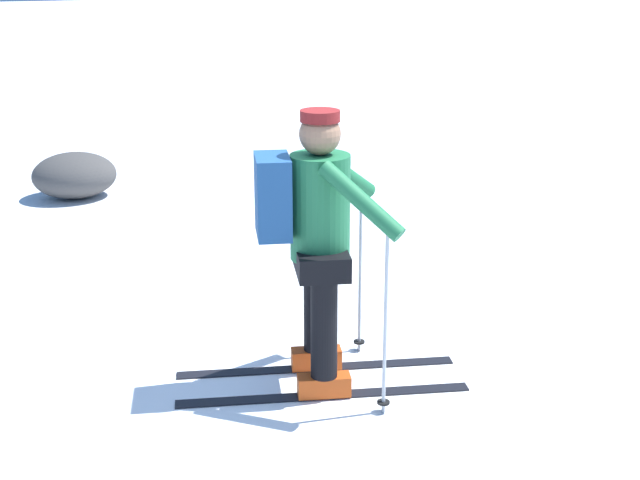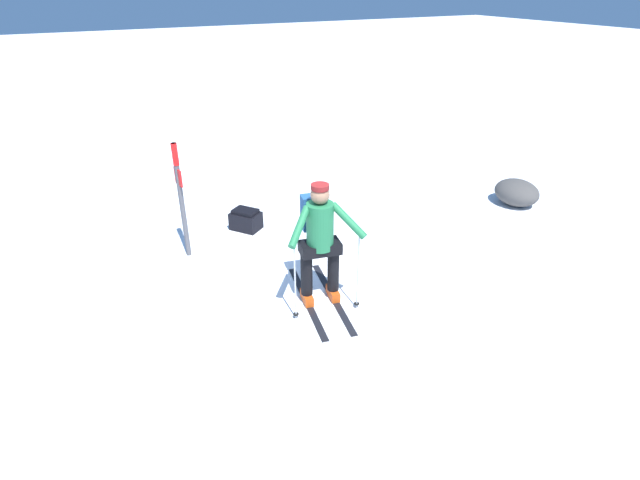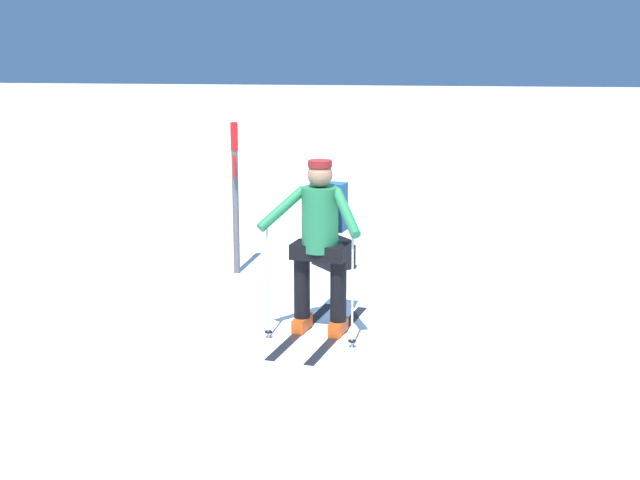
{
  "view_description": "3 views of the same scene",
  "coord_description": "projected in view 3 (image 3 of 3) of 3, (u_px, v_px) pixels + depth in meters",
  "views": [
    {
      "loc": [
        1.65,
        4.48,
        2.44
      ],
      "look_at": [
        0.15,
        0.03,
        0.88
      ],
      "focal_mm": 50.0,
      "sensor_mm": 36.0,
      "label": 1
    },
    {
      "loc": [
        -4.62,
        2.53,
        3.73
      ],
      "look_at": [
        0.15,
        0.03,
        0.88
      ],
      "focal_mm": 28.0,
      "sensor_mm": 36.0,
      "label": 2
    },
    {
      "loc": [
        -7.65,
        -0.91,
        2.71
      ],
      "look_at": [
        0.15,
        0.03,
        0.88
      ],
      "focal_mm": 50.0,
      "sensor_mm": 36.0,
      "label": 3
    }
  ],
  "objects": [
    {
      "name": "trail_marker",
      "position": [
        235.0,
        185.0,
        10.08
      ],
      "size": [
        0.24,
        0.08,
        1.74
      ],
      "color": "#4C4C51",
      "rests_on": "ground_plane"
    },
    {
      "name": "skier",
      "position": [
        321.0,
        235.0,
        8.08
      ],
      "size": [
        1.73,
        0.96,
        1.61
      ],
      "color": "black",
      "rests_on": "ground_plane"
    },
    {
      "name": "dropped_backpack",
      "position": [
        333.0,
        253.0,
        10.56
      ],
      "size": [
        0.57,
        0.55,
        0.35
      ],
      "color": "black",
      "rests_on": "ground_plane"
    },
    {
      "name": "ground_plane",
      "position": [
        321.0,
        338.0,
        8.12
      ],
      "size": [
        80.0,
        80.0,
        0.0
      ],
      "primitive_type": "plane",
      "color": "white"
    }
  ]
}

